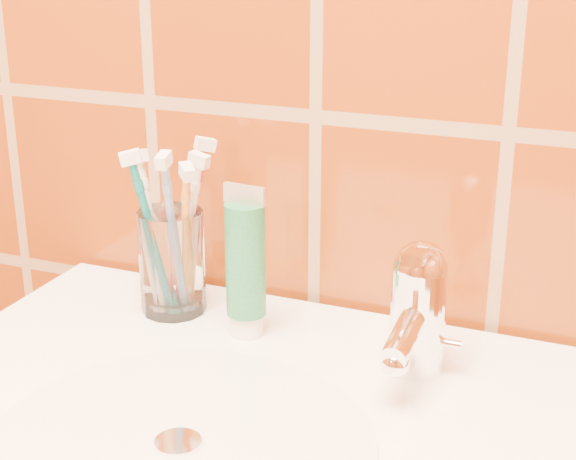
% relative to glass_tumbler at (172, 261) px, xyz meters
% --- Properties ---
extents(glass_tumbler, '(0.08, 0.08, 0.10)m').
position_rel_glass_tumbler_xyz_m(glass_tumbler, '(0.00, 0.00, 0.00)').
color(glass_tumbler, white).
rests_on(glass_tumbler, pedestal_sink).
extents(toothpaste_tube, '(0.04, 0.04, 0.15)m').
position_rel_glass_tumbler_xyz_m(toothpaste_tube, '(0.09, -0.02, 0.02)').
color(toothpaste_tube, white).
rests_on(toothpaste_tube, pedestal_sink).
extents(faucet, '(0.05, 0.11, 0.12)m').
position_rel_glass_tumbler_xyz_m(faucet, '(0.26, -0.03, 0.01)').
color(faucet, white).
rests_on(faucet, pedestal_sink).
extents(toothbrush_0, '(0.10, 0.09, 0.17)m').
position_rel_glass_tumbler_xyz_m(toothbrush_0, '(-0.02, 0.00, 0.03)').
color(toothbrush_0, white).
rests_on(toothbrush_0, glass_tumbler).
extents(toothbrush_1, '(0.11, 0.11, 0.19)m').
position_rel_glass_tumbler_xyz_m(toothbrush_1, '(0.01, 0.02, 0.03)').
color(toothbrush_1, '#AB2434').
rests_on(toothbrush_1, glass_tumbler).
extents(toothbrush_2, '(0.04, 0.09, 0.19)m').
position_rel_glass_tumbler_xyz_m(toothbrush_2, '(0.01, -0.01, 0.03)').
color(toothbrush_2, '#6985BA').
rests_on(toothbrush_2, glass_tumbler).
extents(toothbrush_3, '(0.07, 0.06, 0.17)m').
position_rel_glass_tumbler_xyz_m(toothbrush_3, '(0.02, 0.01, 0.03)').
color(toothbrush_3, white).
rests_on(toothbrush_3, glass_tumbler).
extents(toothbrush_4, '(0.09, 0.09, 0.18)m').
position_rel_glass_tumbler_xyz_m(toothbrush_4, '(-0.01, -0.02, 0.03)').
color(toothbrush_4, '#0C686A').
rests_on(toothbrush_4, glass_tumbler).
extents(toothbrush_5, '(0.09, 0.09, 0.17)m').
position_rel_glass_tumbler_xyz_m(toothbrush_5, '(0.02, -0.01, 0.03)').
color(toothbrush_5, orange).
rests_on(toothbrush_5, glass_tumbler).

